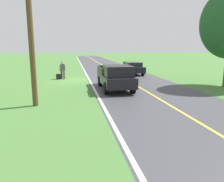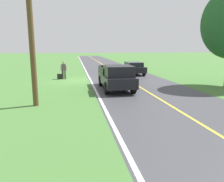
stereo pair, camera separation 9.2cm
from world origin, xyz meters
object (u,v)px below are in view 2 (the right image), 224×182
Objects in this scene: hitchhiker_walking at (64,69)px; sedan_near_oncoming at (133,68)px; utility_pole_roadside at (31,32)px; suitcase_carried at (60,77)px; pickup_truck_passing at (116,77)px.

sedan_near_oncoming is (-7.66, -2.52, -0.23)m from hitchhiker_walking.
utility_pole_roadside is (1.05, 10.04, 2.84)m from hitchhiker_walking.
utility_pole_roadside is at bearing -7.73° from suitcase_carried.
pickup_truck_passing is at bearing 67.60° from sedan_near_oncoming.
suitcase_carried is 0.07× the size of utility_pole_roadside.
suitcase_carried is 7.66m from pickup_truck_passing.
sedan_near_oncoming is at bearing -112.40° from pickup_truck_passing.
utility_pole_roadside is at bearing 55.27° from sedan_near_oncoming.
hitchhiker_walking reaches higher than suitcase_carried.
sedan_near_oncoming is (-3.65, -8.85, -0.21)m from pickup_truck_passing.
pickup_truck_passing is 9.57m from sedan_near_oncoming.
sedan_near_oncoming is (-8.07, -2.63, 0.50)m from suitcase_carried.
hitchhiker_walking is at bearing 18.21° from sedan_near_oncoming.
pickup_truck_passing is at bearing 122.38° from hitchhiker_walking.
suitcase_carried is 0.10× the size of pickup_truck_passing.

